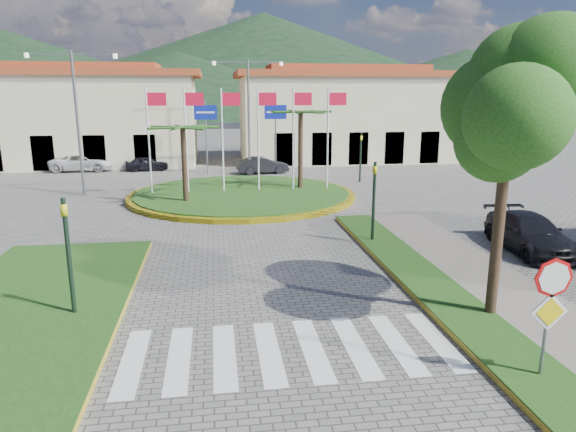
{
  "coord_description": "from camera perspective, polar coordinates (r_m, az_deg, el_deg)",
  "views": [
    {
      "loc": [
        -1.48,
        -6.52,
        5.69
      ],
      "look_at": [
        0.61,
        8.0,
        2.19
      ],
      "focal_mm": 32.0,
      "sensor_mm": 36.0,
      "label": 1
    }
  ],
  "objects": [
    {
      "name": "verge_right",
      "position": [
        11.97,
        25.74,
        -15.91
      ],
      "size": [
        1.6,
        28.0,
        0.18
      ],
      "primitive_type": "cube",
      "color": "#204213",
      "rests_on": "ground"
    },
    {
      "name": "median_left",
      "position": [
        14.61,
        -28.09,
        -10.79
      ],
      "size": [
        5.0,
        14.0,
        0.18
      ],
      "primitive_type": "cube",
      "color": "#204213",
      "rests_on": "ground"
    },
    {
      "name": "crosswalk",
      "position": [
        12.05,
        -0.18,
        -14.73
      ],
      "size": [
        8.0,
        3.0,
        0.01
      ],
      "primitive_type": "cube",
      "color": "silver",
      "rests_on": "ground"
    },
    {
      "name": "roundabout_island",
      "position": [
        29.08,
        -5.12,
        2.45
      ],
      "size": [
        12.7,
        12.7,
        6.0
      ],
      "color": "yellow",
      "rests_on": "ground"
    },
    {
      "name": "stop_sign",
      "position": [
        11.31,
        27.14,
        -8.3
      ],
      "size": [
        0.8,
        0.11,
        2.65
      ],
      "color": "slate",
      "rests_on": "ground"
    },
    {
      "name": "deciduous_tree",
      "position": [
        13.48,
        23.39,
        10.16
      ],
      "size": [
        3.6,
        3.6,
        6.8
      ],
      "color": "black",
      "rests_on": "ground"
    },
    {
      "name": "traffic_light_left",
      "position": [
        14.05,
        -23.26,
        -3.17
      ],
      "size": [
        0.15,
        0.18,
        3.2
      ],
      "color": "black",
      "rests_on": "ground"
    },
    {
      "name": "traffic_light_right",
      "position": [
        19.82,
        9.53,
        2.34
      ],
      "size": [
        0.15,
        0.18,
        3.2
      ],
      "color": "black",
      "rests_on": "ground"
    },
    {
      "name": "traffic_light_far",
      "position": [
        34.08,
        8.07,
        6.99
      ],
      "size": [
        0.18,
        0.15,
        3.2
      ],
      "color": "black",
      "rests_on": "ground"
    },
    {
      "name": "direction_sign_west",
      "position": [
        37.55,
        -9.11,
        9.97
      ],
      "size": [
        1.6,
        0.14,
        5.2
      ],
      "color": "slate",
      "rests_on": "ground"
    },
    {
      "name": "direction_sign_east",
      "position": [
        37.82,
        -1.4,
        10.16
      ],
      "size": [
        1.6,
        0.14,
        5.2
      ],
      "color": "slate",
      "rests_on": "ground"
    },
    {
      "name": "street_lamp_centre",
      "position": [
        36.62,
        -4.39,
        11.53
      ],
      "size": [
        4.8,
        0.16,
        8.0
      ],
      "color": "slate",
      "rests_on": "ground"
    },
    {
      "name": "street_lamp_west",
      "position": [
        31.45,
        -22.4,
        10.27
      ],
      "size": [
        4.8,
        0.16,
        8.0
      ],
      "color": "slate",
      "rests_on": "ground"
    },
    {
      "name": "building_left",
      "position": [
        46.28,
        -24.28,
        10.07
      ],
      "size": [
        23.32,
        9.54,
        8.05
      ],
      "color": "beige",
      "rests_on": "ground"
    },
    {
      "name": "building_right",
      "position": [
        46.01,
        6.39,
        11.13
      ],
      "size": [
        19.08,
        9.54,
        8.05
      ],
      "color": "beige",
      "rests_on": "ground"
    },
    {
      "name": "hill_far_west",
      "position": [
        156.08,
        -29.15,
        13.75
      ],
      "size": [
        140.0,
        140.0,
        22.0
      ],
      "primitive_type": "cone",
      "color": "black",
      "rests_on": "ground"
    },
    {
      "name": "hill_far_mid",
      "position": [
        167.59,
        -2.64,
        16.61
      ],
      "size": [
        180.0,
        180.0,
        30.0
      ],
      "primitive_type": "cone",
      "color": "black",
      "rests_on": "ground"
    },
    {
      "name": "hill_far_east",
      "position": [
        158.58,
        19.19,
        13.92
      ],
      "size": [
        120.0,
        120.0,
        18.0
      ],
      "primitive_type": "cone",
      "color": "black",
      "rests_on": "ground"
    },
    {
      "name": "hill_near_back",
      "position": [
        136.8,
        -12.13,
        14.12
      ],
      "size": [
        110.0,
        110.0,
        16.0
      ],
      "primitive_type": "cone",
      "color": "black",
      "rests_on": "ground"
    },
    {
      "name": "white_van",
      "position": [
        41.78,
        -21.86,
        5.54
      ],
      "size": [
        4.65,
        2.16,
        1.29
      ],
      "primitive_type": "imported",
      "rotation": [
        0.0,
        0.0,
        1.57
      ],
      "color": "silver",
      "rests_on": "ground"
    },
    {
      "name": "car_dark_a",
      "position": [
        40.44,
        -15.39,
        5.64
      ],
      "size": [
        3.29,
        1.61,
        1.08
      ],
      "primitive_type": "imported",
      "rotation": [
        0.0,
        0.0,
        1.68
      ],
      "color": "black",
      "rests_on": "ground"
    },
    {
      "name": "car_dark_b",
      "position": [
        37.61,
        -2.82,
        5.66
      ],
      "size": [
        3.86,
        1.81,
        1.22
      ],
      "primitive_type": "imported",
      "rotation": [
        0.0,
        0.0,
        1.72
      ],
      "color": "black",
      "rests_on": "ground"
    },
    {
      "name": "car_side_right",
      "position": [
        20.98,
        25.23,
        -1.72
      ],
      "size": [
        2.23,
        4.74,
        1.34
      ],
      "primitive_type": "imported",
      "rotation": [
        0.0,
        0.0,
        -0.08
      ],
      "color": "black",
      "rests_on": "ground"
    }
  ]
}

